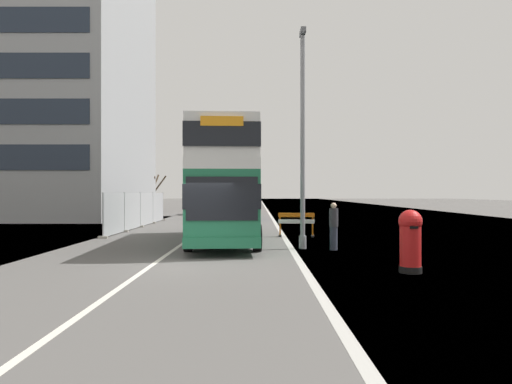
% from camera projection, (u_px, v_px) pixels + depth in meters
% --- Properties ---
extents(ground, '(140.00, 280.00, 0.10)m').
position_uv_depth(ground, '(212.00, 266.00, 13.53)').
color(ground, '#565451').
extents(double_decker_bus, '(3.24, 10.36, 4.85)m').
position_uv_depth(double_decker_bus, '(224.00, 183.00, 19.72)').
color(double_decker_bus, '#1E6B47').
rests_on(double_decker_bus, ground).
extents(lamppost_foreground, '(0.29, 0.70, 8.50)m').
position_uv_depth(lamppost_foreground, '(303.00, 145.00, 17.40)').
color(lamppost_foreground, gray).
rests_on(lamppost_foreground, ground).
extents(red_pillar_postbox, '(0.63, 0.63, 1.71)m').
position_uv_depth(red_pillar_postbox, '(411.00, 238.00, 12.21)').
color(red_pillar_postbox, black).
rests_on(red_pillar_postbox, ground).
extents(roadworks_barrier, '(1.78, 0.55, 1.17)m').
position_uv_depth(roadworks_barrier, '(297.00, 221.00, 22.09)').
color(roadworks_barrier, orange).
rests_on(roadworks_barrier, ground).
extents(construction_site_fence, '(0.44, 13.80, 2.19)m').
position_uv_depth(construction_site_fence, '(141.00, 211.00, 27.99)').
color(construction_site_fence, '#A8AAAD').
rests_on(construction_site_fence, ground).
extents(car_oncoming_near, '(2.00, 4.46, 2.18)m').
position_uv_depth(car_oncoming_near, '(242.00, 206.00, 36.66)').
color(car_oncoming_near, navy).
rests_on(car_oncoming_near, ground).
extents(car_receding_mid, '(2.00, 4.29, 2.15)m').
position_uv_depth(car_receding_mid, '(202.00, 204.00, 44.24)').
color(car_receding_mid, black).
rests_on(car_receding_mid, ground).
extents(car_receding_far, '(2.05, 3.87, 2.17)m').
position_uv_depth(car_receding_far, '(246.00, 203.00, 51.18)').
color(car_receding_far, maroon).
rests_on(car_receding_far, ground).
extents(car_far_side, '(2.06, 4.59, 2.25)m').
position_uv_depth(car_far_side, '(245.00, 201.00, 58.62)').
color(car_far_side, silver).
rests_on(car_far_side, ground).
extents(bare_tree_far_verge_near, '(2.51, 2.94, 4.16)m').
position_uv_depth(bare_tree_far_verge_near, '(154.00, 192.00, 48.96)').
color(bare_tree_far_verge_near, '#4C3D2D').
rests_on(bare_tree_far_verge_near, ground).
extents(pedestrian_at_kerb, '(0.34, 0.34, 1.79)m').
position_uv_depth(pedestrian_at_kerb, '(334.00, 226.00, 17.02)').
color(pedestrian_at_kerb, '#2D3342').
rests_on(pedestrian_at_kerb, ground).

